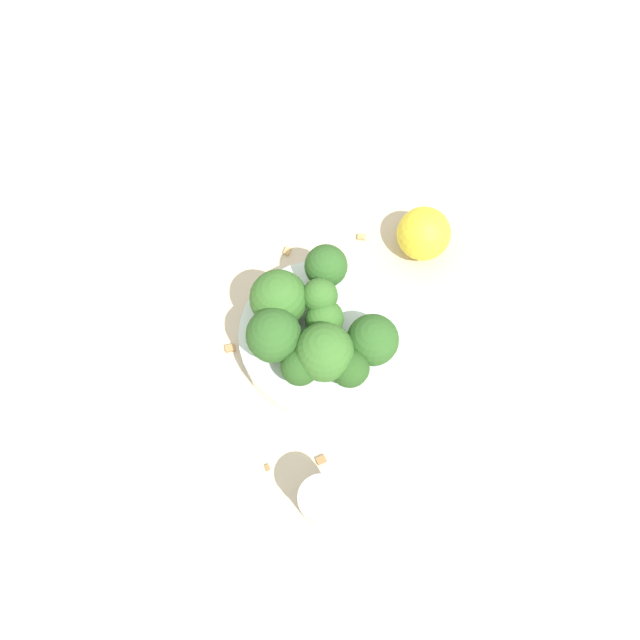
{
  "coord_description": "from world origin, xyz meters",
  "views": [
    {
      "loc": [
        0.16,
        -0.16,
        0.62
      ],
      "look_at": [
        0.0,
        0.0,
        0.07
      ],
      "focal_mm": 35.0,
      "sensor_mm": 36.0,
      "label": 1
    }
  ],
  "objects": [
    {
      "name": "ground_plane",
      "position": [
        0.0,
        0.0,
        0.0
      ],
      "size": [
        3.0,
        3.0,
        0.0
      ],
      "primitive_type": "plane",
      "color": "beige"
    },
    {
      "name": "bowl",
      "position": [
        0.0,
        0.0,
        0.02
      ],
      "size": [
        0.16,
        0.16,
        0.03
      ],
      "primitive_type": "cylinder",
      "color": "silver",
      "rests_on": "ground_plane"
    },
    {
      "name": "broccoli_floret_0",
      "position": [
        0.0,
        0.01,
        0.06
      ],
      "size": [
        0.04,
        0.04,
        0.04
      ],
      "color": "#84AD66",
      "rests_on": "bowl"
    },
    {
      "name": "broccoli_floret_1",
      "position": [
        0.03,
        -0.02,
        0.07
      ],
      "size": [
        0.06,
        0.06,
        0.06
      ],
      "color": "#84AD66",
      "rests_on": "bowl"
    },
    {
      "name": "broccoli_floret_2",
      "position": [
        -0.04,
        0.05,
        0.07
      ],
      "size": [
        0.04,
        0.04,
        0.05
      ],
      "color": "#84AD66",
      "rests_on": "bowl"
    },
    {
      "name": "broccoli_floret_3",
      "position": [
        0.05,
        0.02,
        0.06
      ],
      "size": [
        0.05,
        0.05,
        0.05
      ],
      "color": "#8EB770",
      "rests_on": "bowl"
    },
    {
      "name": "broccoli_floret_4",
      "position": [
        -0.02,
        0.02,
        0.07
      ],
      "size": [
        0.04,
        0.04,
        0.05
      ],
      "color": "#8EB770",
      "rests_on": "bowl"
    },
    {
      "name": "broccoli_floret_5",
      "position": [
        -0.04,
        -0.01,
        0.07
      ],
      "size": [
        0.06,
        0.06,
        0.06
      ],
      "color": "#8EB770",
      "rests_on": "bowl"
    },
    {
      "name": "broccoli_floret_6",
      "position": [
        -0.02,
        -0.04,
        0.07
      ],
      "size": [
        0.05,
        0.05,
        0.07
      ],
      "color": "#84AD66",
      "rests_on": "bowl"
    },
    {
      "name": "broccoli_floret_7",
      "position": [
        0.02,
        -0.05,
        0.06
      ],
      "size": [
        0.04,
        0.04,
        0.05
      ],
      "color": "#7A9E5B",
      "rests_on": "bowl"
    },
    {
      "name": "broccoli_floret_8",
      "position": [
        0.05,
        -0.01,
        0.06
      ],
      "size": [
        0.04,
        0.04,
        0.05
      ],
      "color": "#8EB770",
      "rests_on": "bowl"
    },
    {
      "name": "pepper_shaker",
      "position": [
        0.11,
        -0.12,
        0.03
      ],
      "size": [
        0.04,
        0.04,
        0.06
      ],
      "color": "silver",
      "rests_on": "ground_plane"
    },
    {
      "name": "lemon_wedge",
      "position": [
        -0.0,
        0.16,
        0.03
      ],
      "size": [
        0.06,
        0.06,
        0.06
      ],
      "primitive_type": "sphere",
      "color": "yellow",
      "rests_on": "ground_plane"
    },
    {
      "name": "almond_crumb_0",
      "position": [
        -0.06,
        -0.07,
        0.0
      ],
      "size": [
        0.01,
        0.01,
        0.01
      ],
      "primitive_type": "cube",
      "rotation": [
        0.0,
        0.0,
        0.99
      ],
      "color": "#AD7F4C",
      "rests_on": "ground_plane"
    },
    {
      "name": "almond_crumb_1",
      "position": [
        0.09,
        -0.09,
        0.0
      ],
      "size": [
        0.01,
        0.01,
        0.01
      ],
      "primitive_type": "cube",
      "rotation": [
        0.0,
        0.0,
        1.19
      ],
      "color": "olive",
      "rests_on": "ground_plane"
    },
    {
      "name": "almond_crumb_2",
      "position": [
        -0.1,
        0.05,
        0.0
      ],
      "size": [
        0.01,
        0.01,
        0.01
      ],
      "primitive_type": "cube",
      "rotation": [
        0.0,
        0.0,
        2.02
      ],
      "color": "tan",
      "rests_on": "ground_plane"
    },
    {
      "name": "almond_crumb_3",
      "position": [
        0.05,
        -0.13,
        0.0
      ],
      "size": [
        0.01,
        0.01,
        0.01
      ],
      "primitive_type": "cube",
      "rotation": [
        0.0,
        0.0,
        2.69
      ],
      "color": "olive",
      "rests_on": "ground_plane"
    },
    {
      "name": "almond_crumb_4",
      "position": [
        -0.06,
        0.12,
        0.0
      ],
      "size": [
        0.01,
        0.01,
        0.01
      ],
      "primitive_type": "cube",
      "rotation": [
        0.0,
        0.0,
        3.77
      ],
      "color": "tan",
      "rests_on": "ground_plane"
    }
  ]
}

